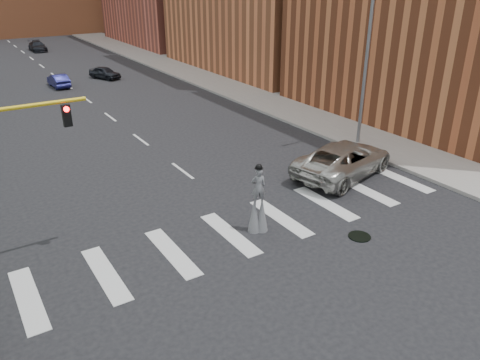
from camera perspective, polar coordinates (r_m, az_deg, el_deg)
ground_plane at (r=19.06m, az=3.67°, el=-6.81°), size 160.00×160.00×0.00m
sidewalk_right at (r=45.20m, az=-2.16°, el=11.70°), size 5.00×90.00×0.18m
manhole at (r=19.55m, az=14.36°, el=-6.68°), size 0.90×0.90×0.04m
streetlight at (r=28.58m, az=14.98°, el=13.48°), size 2.05×0.20×9.00m
stilt_performer at (r=18.85m, az=2.23°, el=-3.17°), size 0.82×0.64×2.97m
suv_crossing at (r=24.81m, az=12.51°, el=2.46°), size 6.78×4.34×1.74m
car_near at (r=49.34m, az=-16.16°, el=12.45°), size 2.72×3.77×1.19m
car_mid at (r=47.03m, az=-21.25°, el=11.24°), size 1.41×3.67×1.19m
car_far at (r=70.29m, az=-23.45°, el=14.73°), size 1.85×4.37×1.26m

